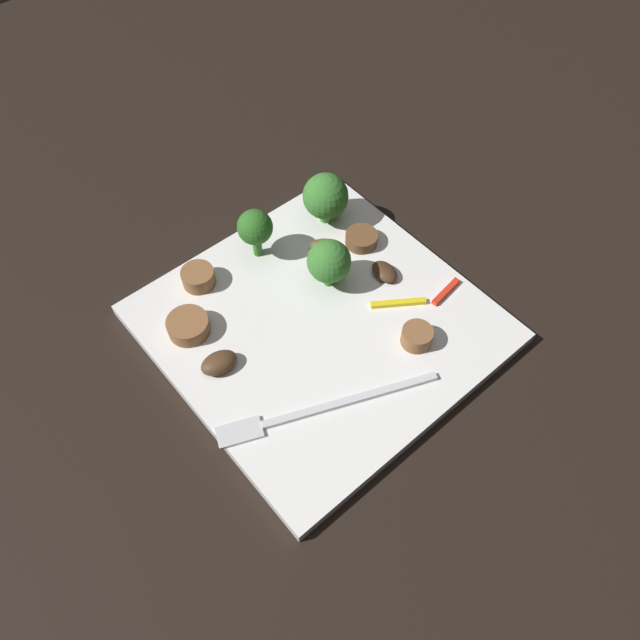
{
  "coord_description": "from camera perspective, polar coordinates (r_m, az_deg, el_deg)",
  "views": [
    {
      "loc": [
        0.19,
        0.23,
        0.44
      ],
      "look_at": [
        0.0,
        0.0,
        0.01
      ],
      "focal_mm": 34.12,
      "sensor_mm": 36.0,
      "label": 1
    }
  ],
  "objects": [
    {
      "name": "mushroom_2",
      "position": [
        0.57,
        0.47,
        6.94
      ],
      "size": [
        0.03,
        0.03,
        0.01
      ],
      "primitive_type": "ellipsoid",
      "rotation": [
        0.0,
        0.0,
        2.39
      ],
      "color": "brown",
      "rests_on": "plate"
    },
    {
      "name": "mushroom_0",
      "position": [
        0.5,
        -9.46,
        -3.97
      ],
      "size": [
        0.03,
        0.03,
        0.01
      ],
      "primitive_type": "ellipsoid",
      "rotation": [
        0.0,
        0.0,
        2.97
      ],
      "color": "#4C331E",
      "rests_on": "plate"
    },
    {
      "name": "broccoli_floret_0",
      "position": [
        0.58,
        0.52,
        11.5
      ],
      "size": [
        0.04,
        0.04,
        0.05
      ],
      "color": "#408630",
      "rests_on": "plate"
    },
    {
      "name": "fork",
      "position": [
        0.48,
        -0.7,
        -8.55
      ],
      "size": [
        0.17,
        0.08,
        0.0
      ],
      "rotation": [
        0.0,
        0.0,
        -0.4
      ],
      "color": "silver",
      "rests_on": "plate"
    },
    {
      "name": "sausage_slice_2",
      "position": [
        0.55,
        -11.35,
        3.95
      ],
      "size": [
        0.04,
        0.04,
        0.02
      ],
      "primitive_type": "cylinder",
      "rotation": [
        0.0,
        0.0,
        2.54
      ],
      "color": "brown",
      "rests_on": "plate"
    },
    {
      "name": "mushroom_1",
      "position": [
        0.55,
        5.81,
        4.76
      ],
      "size": [
        0.02,
        0.03,
        0.01
      ],
      "primitive_type": "ellipsoid",
      "rotation": [
        0.0,
        0.0,
        1.53
      ],
      "color": "#422B19",
      "rests_on": "plate"
    },
    {
      "name": "sausage_slice_0",
      "position": [
        0.58,
        3.91,
        7.61
      ],
      "size": [
        0.04,
        0.04,
        0.01
      ],
      "primitive_type": "cylinder",
      "rotation": [
        0.0,
        0.0,
        2.32
      ],
      "color": "brown",
      "rests_on": "plate"
    },
    {
      "name": "broccoli_floret_2",
      "position": [
        0.53,
        0.85,
        5.49
      ],
      "size": [
        0.04,
        0.04,
        0.05
      ],
      "color": "#408630",
      "rests_on": "plate"
    },
    {
      "name": "pepper_strip_1",
      "position": [
        0.55,
        11.71,
        2.62
      ],
      "size": [
        0.04,
        0.01,
        0.0
      ],
      "primitive_type": "cube",
      "rotation": [
        0.0,
        0.0,
        3.27
      ],
      "color": "red",
      "rests_on": "plate"
    },
    {
      "name": "broccoli_floret_1",
      "position": [
        0.55,
        -6.11,
        8.57
      ],
      "size": [
        0.03,
        0.03,
        0.05
      ],
      "color": "#347525",
      "rests_on": "plate"
    },
    {
      "name": "plate",
      "position": [
        0.53,
        0.0,
        -0.37
      ],
      "size": [
        0.26,
        0.26,
        0.01
      ],
      "primitive_type": "cube",
      "color": "white",
      "rests_on": "ground_plane"
    },
    {
      "name": "sausage_slice_1",
      "position": [
        0.51,
        9.06,
        -1.53
      ],
      "size": [
        0.03,
        0.03,
        0.02
      ],
      "primitive_type": "cylinder",
      "rotation": [
        0.0,
        0.0,
        1.71
      ],
      "color": "brown",
      "rests_on": "plate"
    },
    {
      "name": "sausage_slice_3",
      "position": [
        0.52,
        -12.25,
        -0.54
      ],
      "size": [
        0.05,
        0.05,
        0.01
      ],
      "primitive_type": "cylinder",
      "rotation": [
        0.0,
        0.0,
        1.16
      ],
      "color": "brown",
      "rests_on": "plate"
    },
    {
      "name": "pepper_strip_0",
      "position": [
        0.54,
        7.36,
        1.59
      ],
      "size": [
        0.04,
        0.03,
        0.0
      ],
      "primitive_type": "cube",
      "rotation": [
        0.0,
        0.0,
        2.54
      ],
      "color": "yellow",
      "rests_on": "plate"
    },
    {
      "name": "ground_plane",
      "position": [
        0.53,
        0.0,
        -0.73
      ],
      "size": [
        1.4,
        1.4,
        0.0
      ],
      "primitive_type": "plane",
      "color": "black"
    }
  ]
}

